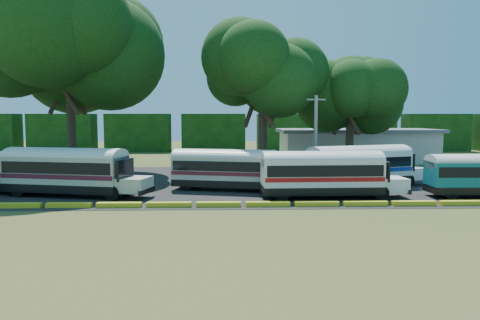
{
  "coord_description": "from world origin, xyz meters",
  "views": [
    {
      "loc": [
        1.97,
        -27.05,
        5.42
      ],
      "look_at": [
        2.96,
        6.0,
        2.4
      ],
      "focal_mm": 35.0,
      "sensor_mm": 36.0,
      "label": 1
    }
  ],
  "objects_px": {
    "bus_white_red": "(324,172)",
    "tree_west": "(68,39)",
    "bus_red": "(17,169)",
    "bus_cream_west": "(68,169)"
  },
  "relations": [
    {
      "from": "bus_white_red",
      "to": "tree_west",
      "type": "distance_m",
      "value": 27.55
    },
    {
      "from": "bus_white_red",
      "to": "bus_red",
      "type": "bearing_deg",
      "value": 170.51
    },
    {
      "from": "bus_red",
      "to": "tree_west",
      "type": "relative_size",
      "value": 0.53
    },
    {
      "from": "bus_red",
      "to": "bus_white_red",
      "type": "relative_size",
      "value": 0.96
    },
    {
      "from": "bus_red",
      "to": "bus_cream_west",
      "type": "distance_m",
      "value": 4.44
    },
    {
      "from": "bus_cream_west",
      "to": "tree_west",
      "type": "bearing_deg",
      "value": 120.25
    },
    {
      "from": "bus_red",
      "to": "bus_cream_west",
      "type": "height_order",
      "value": "bus_cream_west"
    },
    {
      "from": "bus_red",
      "to": "bus_white_red",
      "type": "distance_m",
      "value": 21.76
    },
    {
      "from": "bus_red",
      "to": "tree_west",
      "type": "distance_m",
      "value": 15.52
    },
    {
      "from": "bus_red",
      "to": "bus_white_red",
      "type": "height_order",
      "value": "bus_white_red"
    }
  ]
}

